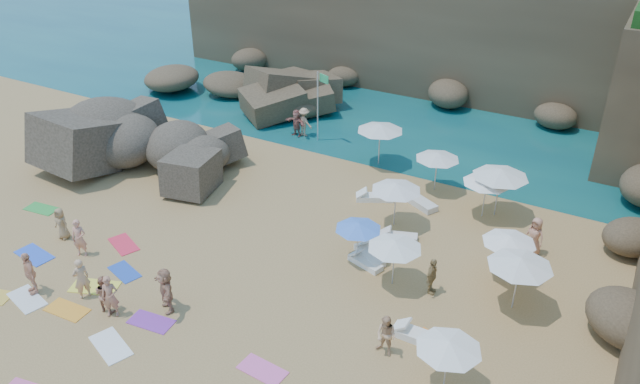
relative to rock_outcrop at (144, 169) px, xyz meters
The scene contains 46 objects.
ground 10.05m from the rock_outcrop, 21.39° to the right, with size 120.00×120.00×0.00m, color tan.
seawater 27.95m from the rock_outcrop, 70.44° to the left, with size 120.00×120.00×0.00m, color #0C4751.
cliff_back 24.50m from the rock_outcrop, 61.97° to the left, with size 44.00×8.00×8.00m, color brown.
rock_promontory 12.44m from the rock_outcrop, 97.58° to the left, with size 12.00×7.00×2.00m, color brown, non-canonical shape.
marina_masts 27.45m from the rock_outcrop, 105.17° to the left, with size 3.10×0.10×6.00m.
rock_outcrop is the anchor object (origin of this frame).
flag_pole 10.64m from the rock_outcrop, 50.48° to the left, with size 0.81×0.32×4.23m.
parasol_0 13.04m from the rock_outcrop, 31.91° to the left, with size 2.54×2.54×2.40m.
parasol_1 15.75m from the rock_outcrop, 20.59° to the left, with size 2.23×2.23×2.11m.
parasol_2 19.73m from the rock_outcrop, ahead, with size 2.15×2.15×2.03m.
parasol_3 18.70m from the rock_outcrop, 14.22° to the left, with size 2.60×2.60×2.46m.
parasol_4 20.64m from the rock_outcrop, ahead, with size 2.45×2.45×2.31m.
parasol_5 18.10m from the rock_outcrop, 13.42° to the left, with size 2.25×2.25×2.13m.
parasol_7 14.35m from the rock_outcrop, ahead, with size 2.31×2.31×2.19m.
parasol_9 16.19m from the rock_outcrop, ahead, with size 2.19×2.19×2.07m.
parasol_10 14.12m from the rock_outcrop, ahead, with size 1.96×1.96×1.86m.
parasol_11 20.81m from the rock_outcrop, 19.77° to the right, with size 2.14×2.14×2.02m.
lounger_0 12.77m from the rock_outcrop, 13.86° to the left, with size 1.84×0.61×0.29m, color white.
lounger_1 14.97m from the rock_outcrop, 14.36° to the left, with size 2.02×0.67×0.31m, color silver.
lounger_2 14.82m from the rock_outcrop, ahead, with size 1.68×0.56×0.26m, color silver.
lounger_3 14.51m from the rock_outcrop, ahead, with size 1.59×0.53×0.25m, color white.
lounger_4 14.38m from the rock_outcrop, ahead, with size 1.75×0.58×0.27m, color white.
lounger_5 18.73m from the rock_outcrop, 16.38° to the right, with size 1.92×0.64×0.30m, color white.
towel_0 8.57m from the rock_outcrop, 79.57° to the right, with size 1.81×0.91×0.03m, color blue.
towel_2 11.74m from the rock_outcrop, 61.09° to the right, with size 1.68×0.84×0.03m, color orange.
towel_5 11.26m from the rock_outcrop, 70.26° to the right, with size 1.78×0.89×0.03m, color white.
towel_6 12.85m from the rock_outcrop, 45.89° to the right, with size 1.68×0.84×0.03m, color purple.
towel_7 7.36m from the rock_outcrop, 53.89° to the right, with size 1.69×0.85×0.03m, color #EF2A44.
towel_8 9.45m from the rock_outcrop, 51.82° to the right, with size 1.55×0.78×0.03m, color blue.
towel_9 16.70m from the rock_outcrop, 33.61° to the right, with size 1.66×0.83×0.03m, color pink.
towel_10 19.18m from the rock_outcrop, 15.66° to the right, with size 1.48×0.74×0.03m, color orange.
towel_11 5.79m from the rock_outcrop, 103.83° to the right, with size 1.62×0.81×0.03m, color green.
towel_12 10.35m from the rock_outcrop, 57.72° to the right, with size 1.89×0.94×0.03m, color #FCF042.
towel_13 13.86m from the rock_outcrop, 51.78° to the right, with size 1.83×0.92×0.03m, color white.
person_stand_0 8.17m from the rock_outcrop, 65.45° to the right, with size 0.63×0.42×1.74m, color tan.
person_stand_1 11.84m from the rock_outcrop, 53.61° to the right, with size 0.76×0.59×1.55m, color #B37859.
person_stand_2 9.77m from the rock_outcrop, 56.44° to the left, with size 1.14×0.47×1.77m, color tan.
person_stand_3 17.59m from the rock_outcrop, ahead, with size 0.93×0.39×1.59m, color #9D814E.
person_stand_4 20.42m from the rock_outcrop, ahead, with size 0.85×0.47×1.75m, color tan.
person_stand_5 9.35m from the rock_outcrop, 57.63° to the left, with size 1.54×0.44×1.66m, color #A96154.
person_stand_6 10.97m from the rock_outcrop, 58.85° to the right, with size 0.64×0.42×1.77m, color tan.
person_lie_1 10.79m from the rock_outcrop, 69.95° to the right, with size 1.07×1.83×0.45m, color #EEAC87.
person_lie_2 7.04m from the rock_outcrop, 76.51° to the right, with size 0.73×1.49×0.40m, color #A07C50.
person_lie_3 12.32m from the rock_outcrop, 42.79° to the right, with size 1.70×1.83×0.49m, color tan.
person_lie_4 12.18m from the rock_outcrop, 52.24° to the right, with size 0.63×1.72×0.41m, color #B27659.
person_lie_5 18.39m from the rock_outcrop, 20.70° to the right, with size 0.76×1.56×0.59m, color tan.
Camera 1 is at (13.73, -18.06, 15.55)m, focal length 35.00 mm.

